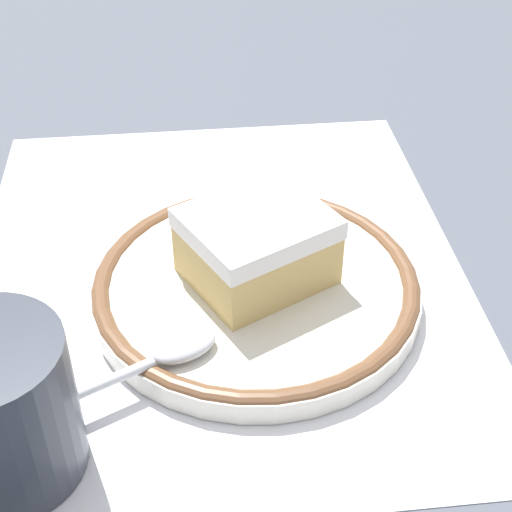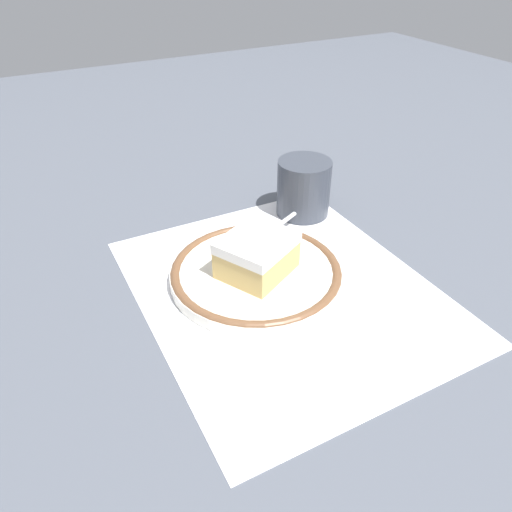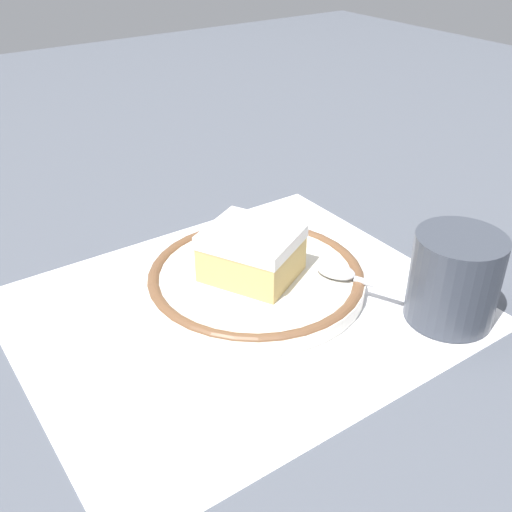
{
  "view_description": "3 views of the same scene",
  "coord_description": "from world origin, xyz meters",
  "px_view_note": "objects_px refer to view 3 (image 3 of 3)",
  "views": [
    {
      "loc": [
        -0.41,
        0.02,
        0.33
      ],
      "look_at": [
        -0.03,
        -0.02,
        0.04
      ],
      "focal_mm": 53.51,
      "sensor_mm": 36.0,
      "label": 1
    },
    {
      "loc": [
        0.4,
        -0.25,
        0.38
      ],
      "look_at": [
        -0.03,
        -0.02,
        0.04
      ],
      "focal_mm": 34.47,
      "sensor_mm": 36.0,
      "label": 2
    },
    {
      "loc": [
        0.25,
        0.39,
        0.34
      ],
      "look_at": [
        -0.03,
        -0.02,
        0.04
      ],
      "focal_mm": 42.24,
      "sensor_mm": 36.0,
      "label": 3
    }
  ],
  "objects_px": {
    "plate": "(256,278)",
    "cake_slice": "(252,253)",
    "cup": "(453,284)",
    "spoon": "(351,276)"
  },
  "relations": [
    {
      "from": "plate",
      "to": "cake_slice",
      "type": "distance_m",
      "value": 0.03
    },
    {
      "from": "cake_slice",
      "to": "cup",
      "type": "bearing_deg",
      "value": 130.28
    },
    {
      "from": "plate",
      "to": "spoon",
      "type": "bearing_deg",
      "value": 137.38
    },
    {
      "from": "spoon",
      "to": "cake_slice",
      "type": "bearing_deg",
      "value": -41.34
    },
    {
      "from": "cake_slice",
      "to": "cup",
      "type": "relative_size",
      "value": 1.3
    },
    {
      "from": "plate",
      "to": "cake_slice",
      "type": "height_order",
      "value": "cake_slice"
    },
    {
      "from": "plate",
      "to": "cup",
      "type": "xyz_separation_m",
      "value": [
        -0.12,
        0.14,
        0.03
      ]
    },
    {
      "from": "spoon",
      "to": "cup",
      "type": "bearing_deg",
      "value": 121.68
    },
    {
      "from": "spoon",
      "to": "cup",
      "type": "distance_m",
      "value": 0.09
    },
    {
      "from": "plate",
      "to": "cup",
      "type": "bearing_deg",
      "value": 129.46
    }
  ]
}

